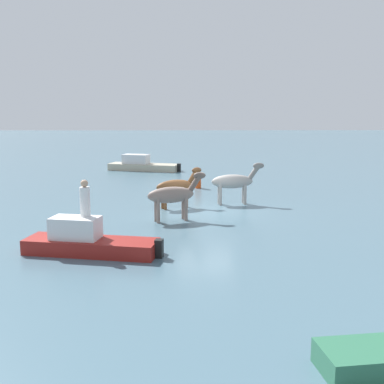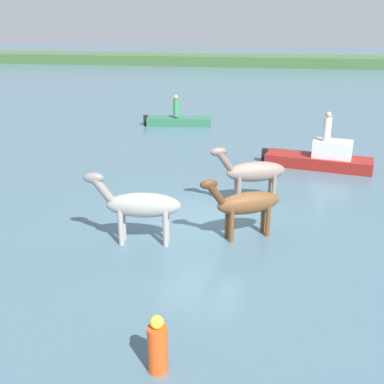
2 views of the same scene
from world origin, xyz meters
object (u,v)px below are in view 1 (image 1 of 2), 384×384
Objects in this scene: person_boatman_standing at (85,199)px; boat_skiff_near at (143,166)px; horse_dark_mare at (176,186)px; horse_chestnut_trailing at (173,195)px; horse_dun_straggler at (234,182)px; buoy_channel_marker at (198,179)px; boat_launch_far at (89,244)px.

boat_skiff_near is at bearing -89.99° from person_boatman_standing.
horse_dark_mare is at bearing 117.90° from boat_skiff_near.
horse_dark_mare is 14.14m from boat_skiff_near.
horse_dun_straggler reaches higher than horse_chestnut_trailing.
horse_dark_mare is 7.41m from person_boatman_standing.
horse_chestnut_trailing reaches higher than buoy_channel_marker.
horse_chestnut_trailing is 1.11× the size of horse_dark_mare.
horse_dun_straggler is 9.64m from boat_launch_far.
buoy_channel_marker is (-3.99, -12.47, -1.22)m from person_boatman_standing.
horse_chestnut_trailing is at bearing -120.08° from horse_dark_mare.
horse_dun_straggler reaches higher than horse_dark_mare.
horse_dark_mare is 0.87× the size of horse_dun_straggler.
horse_dark_mare reaches higher than buoy_channel_marker.
horse_dun_straggler is at bearing -113.86° from boat_launch_far.
buoy_channel_marker is at bearing 102.11° from horse_dun_straggler.
person_boatman_standing reaches higher than buoy_channel_marker.
buoy_channel_marker is at bearing -95.95° from boat_launch_far.
boat_skiff_near is (2.81, -13.84, -0.70)m from horse_dark_mare.
boat_launch_far is 3.99× the size of buoy_channel_marker.
person_boatman_standing is at bearing 106.44° from boat_skiff_near.
horse_dun_straggler is 9.51m from person_boatman_standing.
person_boatman_standing reaches higher than horse_dark_mare.
boat_launch_far is (2.61, 4.42, -0.79)m from horse_chestnut_trailing.
person_boatman_standing reaches higher than horse_chestnut_trailing.
horse_dun_straggler is 2.30× the size of buoy_channel_marker.
boat_launch_far is 0.81× the size of boat_skiff_near.
buoy_channel_marker is at bearing -107.75° from person_boatman_standing.
person_boatman_standing is (2.72, 4.20, 0.63)m from horse_chestnut_trailing.
person_boatman_standing reaches higher than boat_skiff_near.
horse_dun_straggler reaches higher than boat_skiff_near.
horse_chestnut_trailing reaches higher than boat_launch_far.
horse_dun_straggler is (-2.89, -3.45, 0.02)m from horse_chestnut_trailing.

